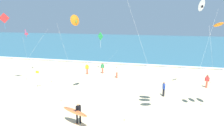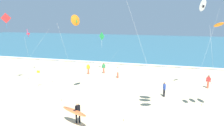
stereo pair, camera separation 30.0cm
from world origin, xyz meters
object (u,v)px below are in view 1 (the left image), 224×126
object	(u,v)px
surfer_lead	(77,112)
bystander_red_top	(207,81)
bystander_green_top	(102,68)
lifeguard_flag	(36,77)
kite_delta_amber_close	(75,21)
kite_diamond_emerald_near	(101,37)
kite_diamond_scarlet_low	(6,21)
bystander_blue_top	(164,89)
kite_delta_rose_high	(26,33)
bystander_white_top	(117,72)
kite_delta_ivory_mid	(201,6)
bystander_yellow_top	(87,69)

from	to	relation	value
surfer_lead	bystander_red_top	xyz separation A→B (m)	(11.42, 11.41, -0.24)
bystander_green_top	bystander_red_top	distance (m)	13.99
bystander_red_top	lifeguard_flag	world-z (taller)	lifeguard_flag
lifeguard_flag	kite_delta_amber_close	bearing A→B (deg)	-10.53
kite_diamond_emerald_near	bystander_green_top	distance (m)	4.59
kite_diamond_scarlet_low	bystander_blue_top	bearing A→B (deg)	0.14
kite_delta_rose_high	bystander_red_top	size ratio (longest dim) A/B	4.06
lifeguard_flag	surfer_lead	bearing A→B (deg)	-40.70
bystander_white_top	lifeguard_flag	world-z (taller)	lifeguard_flag
surfer_lead	bystander_white_top	distance (m)	12.79
kite_diamond_emerald_near	kite_diamond_scarlet_low	world-z (taller)	kite_diamond_scarlet_low
bystander_white_top	bystander_red_top	distance (m)	11.15
kite_diamond_scarlet_low	lifeguard_flag	distance (m)	7.48
surfer_lead	lifeguard_flag	distance (m)	10.44
kite_delta_ivory_mid	kite_delta_amber_close	xyz separation A→B (m)	(-12.17, -4.31, -1.49)
bystander_green_top	bystander_blue_top	distance (m)	11.29
kite_delta_ivory_mid	bystander_red_top	bearing A→B (deg)	39.69
kite_diamond_scarlet_low	kite_diamond_emerald_near	bearing A→B (deg)	44.47
surfer_lead	bystander_yellow_top	distance (m)	14.25
lifeguard_flag	bystander_blue_top	bearing A→B (deg)	2.58
surfer_lead	kite_diamond_scarlet_low	size ratio (longest dim) A/B	0.29
kite_delta_rose_high	kite_diamond_scarlet_low	world-z (taller)	kite_diamond_scarlet_low
kite_delta_amber_close	lifeguard_flag	distance (m)	8.62
surfer_lead	kite_delta_rose_high	world-z (taller)	kite_delta_rose_high
kite_diamond_emerald_near	lifeguard_flag	size ratio (longest dim) A/B	2.81
kite_diamond_scarlet_low	bystander_yellow_top	xyz separation A→B (m)	(7.53, 6.20, -6.86)
surfer_lead	bystander_white_top	world-z (taller)	surfer_lead
bystander_green_top	lifeguard_flag	world-z (taller)	lifeguard_flag
kite_delta_amber_close	bystander_white_top	bearing A→B (deg)	68.89
bystander_green_top	bystander_blue_top	bearing A→B (deg)	-39.63
bystander_yellow_top	lifeguard_flag	size ratio (longest dim) A/B	0.76
kite_delta_rose_high	bystander_red_top	distance (m)	25.12
bystander_blue_top	lifeguard_flag	bearing A→B (deg)	-177.42
kite_delta_rose_high	kite_diamond_scarlet_low	distance (m)	5.93
kite_delta_rose_high	kite_delta_amber_close	bearing A→B (deg)	-33.31
kite_diamond_scarlet_low	bystander_green_top	world-z (taller)	kite_diamond_scarlet_low
kite_delta_amber_close	lifeguard_flag	world-z (taller)	kite_delta_amber_close
bystander_white_top	bystander_yellow_top	size ratio (longest dim) A/B	1.00
kite_diamond_emerald_near	surfer_lead	bearing A→B (deg)	-80.06
kite_delta_amber_close	kite_delta_rose_high	bearing A→B (deg)	146.69
surfer_lead	kite_diamond_scarlet_low	xyz separation A→B (m)	(-11.73, 7.42, 6.62)
bystander_green_top	bystander_red_top	bearing A→B (deg)	-13.44
bystander_red_top	lifeguard_flag	size ratio (longest dim) A/B	0.76
kite_diamond_scarlet_low	lifeguard_flag	xyz separation A→B (m)	(3.82, -0.61, -6.41)
kite_diamond_emerald_near	kite_delta_ivory_mid	size ratio (longest dim) A/B	0.60
kite_diamond_emerald_near	kite_delta_amber_close	distance (m)	10.73
bystander_green_top	bystander_white_top	bearing A→B (deg)	-36.35
bystander_green_top	bystander_yellow_top	size ratio (longest dim) A/B	1.00
kite_delta_rose_high	bystander_green_top	distance (m)	12.18
kite_diamond_emerald_near	kite_delta_ivory_mid	xyz separation A→B (m)	(12.66, -6.07, 4.15)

